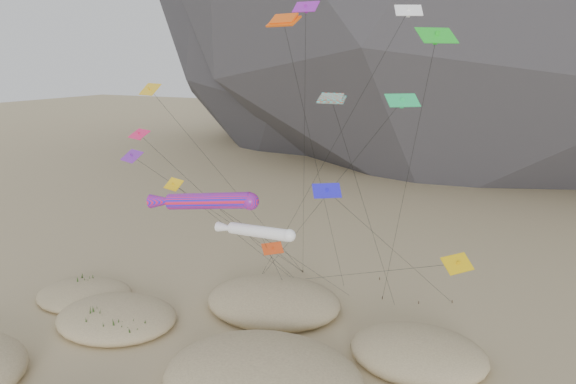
# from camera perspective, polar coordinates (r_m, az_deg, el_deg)

# --- Properties ---
(dunes) EXTENTS (47.72, 34.57, 3.97)m
(dunes) POSITION_cam_1_polar(r_m,az_deg,el_deg) (44.88, -8.30, -17.38)
(dunes) COLOR #CCB789
(dunes) RESTS_ON ground
(dune_grass) EXTENTS (41.40, 28.79, 1.51)m
(dune_grass) POSITION_cam_1_polar(r_m,az_deg,el_deg) (45.46, -8.24, -16.76)
(dune_grass) COLOR black
(dune_grass) RESTS_ON ground
(kite_stakes) EXTENTS (20.18, 6.27, 0.30)m
(kite_stakes) POSITION_cam_1_polar(r_m,az_deg,el_deg) (60.15, 5.95, -9.56)
(kite_stakes) COLOR #3F2D1E
(kite_stakes) RESTS_ON ground
(rainbow_tube_kite) EXTENTS (11.04, 17.26, 14.04)m
(rainbow_tube_kite) POSITION_cam_1_polar(r_m,az_deg,el_deg) (43.18, -8.43, -0.92)
(rainbow_tube_kite) COLOR #FB1A37
(rainbow_tube_kite) RESTS_ON ground
(white_tube_kite) EXTENTS (8.35, 15.84, 11.93)m
(white_tube_kite) POSITION_cam_1_polar(r_m,az_deg,el_deg) (41.43, -3.28, -4.01)
(white_tube_kite) COLOR white
(white_tube_kite) RESTS_ON ground
(orange_parafoil) EXTENTS (3.38, 11.65, 27.11)m
(orange_parafoil) POSITION_cam_1_polar(r_m,az_deg,el_deg) (47.08, -0.39, 16.73)
(orange_parafoil) COLOR #E44F0C
(orange_parafoil) RESTS_ON ground
(multi_parafoil) EXTENTS (3.46, 12.07, 21.12)m
(multi_parafoil) POSITION_cam_1_polar(r_m,az_deg,el_deg) (42.07, 4.58, 9.01)
(multi_parafoil) COLOR red
(multi_parafoil) RESTS_ON ground
(delta_kites) EXTENTS (31.85, 19.74, 27.98)m
(delta_kites) POSITION_cam_1_polar(r_m,az_deg,el_deg) (44.57, -0.38, 5.69)
(delta_kites) COLOR green
(delta_kites) RESTS_ON ground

